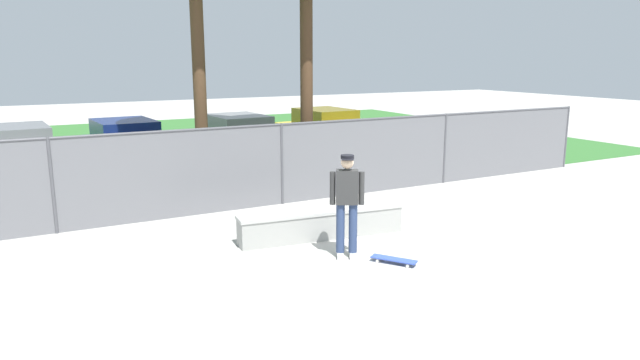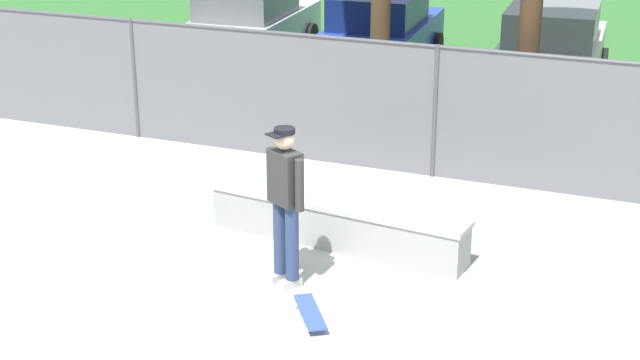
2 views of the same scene
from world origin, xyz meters
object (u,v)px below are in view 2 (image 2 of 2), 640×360
(concrete_ledge, at_px, (337,223))
(car_silver, at_px, (249,23))
(car_blue, at_px, (379,33))
(car_white, at_px, (551,49))
(skateboarder, at_px, (285,199))
(skateboard, at_px, (310,313))

(concrete_ledge, xyz_separation_m, car_silver, (-5.11, 8.14, 0.55))
(car_blue, distance_m, car_white, 3.48)
(skateboarder, height_order, car_silver, skateboarder)
(concrete_ledge, bearing_deg, car_blue, 105.20)
(skateboarder, distance_m, car_white, 9.35)
(skateboard, xyz_separation_m, car_blue, (-2.66, 10.12, 0.77))
(skateboard, height_order, car_white, car_white)
(concrete_ledge, relative_size, car_silver, 0.78)
(car_blue, bearing_deg, skateboard, -75.28)
(skateboarder, height_order, skateboard, skateboarder)
(car_blue, bearing_deg, car_white, -3.55)
(concrete_ledge, xyz_separation_m, skateboard, (0.41, -1.85, -0.21))
(car_silver, xyz_separation_m, car_white, (6.33, -0.08, 0.00))
(skateboarder, xyz_separation_m, car_blue, (-2.10, 9.46, -0.19))
(car_white, bearing_deg, skateboarder, -98.43)
(concrete_ledge, xyz_separation_m, car_white, (1.22, 8.06, 0.55))
(skateboarder, bearing_deg, car_blue, 102.50)
(concrete_ledge, distance_m, car_silver, 9.63)
(concrete_ledge, height_order, car_blue, car_blue)
(car_white, bearing_deg, concrete_ledge, -98.61)
(concrete_ledge, distance_m, car_white, 8.17)
(skateboard, xyz_separation_m, car_white, (0.81, 9.90, 0.77))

